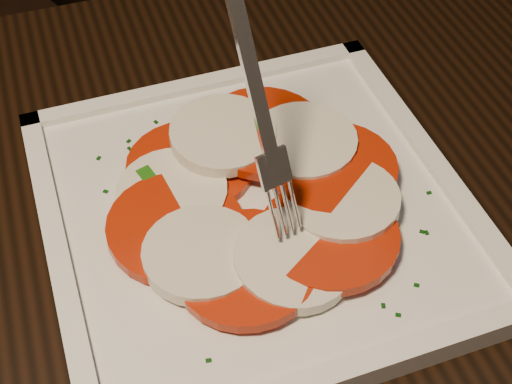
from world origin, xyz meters
name	(u,v)px	position (x,y,z in m)	size (l,w,h in m)	color
plate	(256,213)	(0.35, 0.17, 0.76)	(0.30, 0.30, 0.01)	white
caprese_salad	(256,195)	(0.35, 0.17, 0.78)	(0.23, 0.24, 0.03)	#B91B04
fork	(247,86)	(0.34, 0.17, 0.88)	(0.03, 0.08, 0.18)	white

